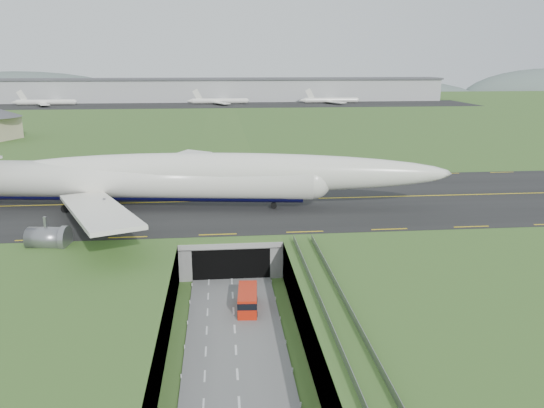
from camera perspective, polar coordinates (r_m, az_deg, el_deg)
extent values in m
plane|color=#355D25|center=(75.85, -4.22, -10.54)|extent=(900.00, 900.00, 0.00)
cube|color=gray|center=(74.60, -4.26, -8.46)|extent=(800.00, 800.00, 6.00)
cube|color=slate|center=(69.12, -4.05, -13.15)|extent=(12.00, 75.00, 0.20)
cube|color=black|center=(104.84, -4.75, 0.32)|extent=(800.00, 44.00, 0.18)
cube|color=gray|center=(91.54, -4.59, -2.27)|extent=(16.00, 22.00, 1.00)
cube|color=gray|center=(92.50, -8.91, -3.85)|extent=(2.00, 22.00, 6.00)
cube|color=gray|center=(92.68, -0.22, -3.62)|extent=(2.00, 22.00, 6.00)
cube|color=black|center=(87.78, -4.49, -5.11)|extent=(12.00, 12.00, 5.00)
cube|color=#A8A8A3|center=(81.03, -4.44, -4.53)|extent=(17.00, 0.50, 0.80)
cube|color=#A8A8A3|center=(58.01, 7.38, -12.76)|extent=(3.00, 53.00, 0.50)
cube|color=gray|center=(57.38, 6.01, -12.19)|extent=(0.06, 53.00, 1.00)
cube|color=gray|center=(57.97, 8.78, -12.00)|extent=(0.06, 53.00, 1.00)
cylinder|color=#A8A8A3|center=(51.76, 9.73, -20.56)|extent=(0.90, 0.90, 5.60)
cylinder|color=#A8A8A3|center=(61.58, 6.75, -14.15)|extent=(0.90, 0.90, 5.60)
cylinder|color=#A8A8A3|center=(72.06, 4.73, -9.53)|extent=(0.90, 0.90, 5.60)
cylinder|color=white|center=(102.62, -16.22, 2.55)|extent=(72.69, 16.42, 6.82)
sphere|color=white|center=(97.54, 4.44, 2.48)|extent=(7.51, 7.51, 6.68)
ellipsoid|color=white|center=(97.94, -5.34, 3.43)|extent=(83.59, 17.36, 7.16)
ellipsoid|color=black|center=(97.32, 3.83, 2.98)|extent=(5.13, 3.59, 2.39)
cylinder|color=black|center=(103.20, -16.11, 1.11)|extent=(68.57, 12.02, 2.86)
cube|color=white|center=(118.22, -12.68, 3.87)|extent=(25.41, 29.82, 2.87)
cube|color=white|center=(86.57, -18.27, -0.62)|extent=(19.02, 32.36, 2.87)
cylinder|color=slate|center=(112.76, -14.12, 1.52)|extent=(5.96, 4.22, 3.51)
cylinder|color=slate|center=(124.63, -14.95, 2.74)|extent=(5.96, 4.22, 3.51)
cylinder|color=slate|center=(94.15, -17.46, -1.40)|extent=(5.96, 4.22, 3.51)
cylinder|color=slate|center=(86.20, -23.04, -3.44)|extent=(5.96, 4.22, 3.51)
cylinder|color=black|center=(98.65, 0.18, -0.16)|extent=(1.23, 0.68, 1.17)
cube|color=black|center=(105.25, -18.52, 0.11)|extent=(7.33, 8.24, 1.49)
cube|color=red|center=(72.98, -2.64, -10.24)|extent=(2.98, 6.91, 2.70)
cube|color=black|center=(72.75, -2.64, -9.86)|extent=(3.04, 7.01, 0.90)
cube|color=black|center=(73.47, -2.63, -11.03)|extent=(2.77, 6.45, 0.45)
cylinder|color=black|center=(71.46, -3.62, -11.78)|extent=(0.37, 0.83, 0.81)
cylinder|color=black|center=(75.50, -3.50, -10.23)|extent=(0.37, 0.83, 0.81)
cylinder|color=black|center=(71.41, -1.70, -11.78)|extent=(0.37, 0.83, 0.81)
cylinder|color=black|center=(75.45, -1.70, -10.23)|extent=(0.37, 0.83, 0.81)
cube|color=#B2B2B2|center=(368.87, -5.51, 12.08)|extent=(300.00, 22.00, 15.00)
cube|color=#4C4C51|center=(368.55, -5.54, 13.25)|extent=(302.00, 24.00, 1.20)
cube|color=black|center=(339.41, -5.45, 10.58)|extent=(320.00, 50.00, 0.08)
cylinder|color=white|center=(360.36, -23.13, 10.04)|extent=(34.00, 3.20, 3.20)
cylinder|color=white|center=(344.25, -5.65, 10.98)|extent=(34.00, 3.20, 3.20)
cylinder|color=white|center=(351.69, 6.36, 11.05)|extent=(34.00, 3.20, 3.20)
ellipsoid|color=slate|center=(530.76, -25.64, 9.72)|extent=(220.00, 77.00, 56.00)
ellipsoid|color=slate|center=(514.20, 8.22, 10.90)|extent=(260.00, 91.00, 44.00)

